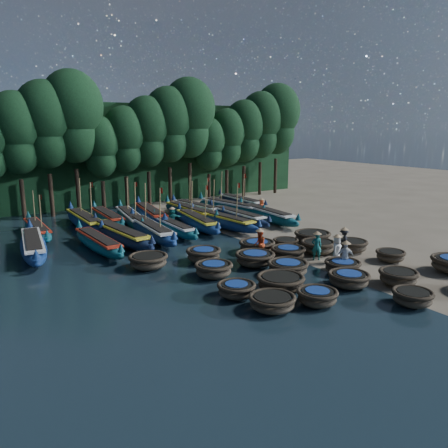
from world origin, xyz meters
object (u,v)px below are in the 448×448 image
coracle_12 (288,268)px  coracle_21 (204,255)px  fisherman_4 (345,255)px  long_boat_7 (237,216)px  coracle_19 (351,245)px  coracle_24 (312,237)px  long_boat_9 (37,230)px  long_boat_2 (121,235)px  long_boat_11 (107,217)px  fisherman_5 (172,217)px  coracle_11 (281,282)px  coracle_17 (288,252)px  long_boat_15 (197,208)px  coracle_13 (343,266)px  fisherman_0 (337,249)px  coracle_23 (286,243)px  long_boat_5 (197,221)px  long_boat_8 (267,215)px  fisherman_2 (260,244)px  long_boat_1 (98,243)px  long_boat_17 (241,202)px  fisherman_1 (317,245)px  coracle_10 (236,289)px  long_boat_13 (150,214)px  long_boat_14 (190,212)px  coracle_6 (317,296)px  coracle_20 (148,261)px  fisherman_6 (262,206)px  coracle_3 (413,297)px  coracle_14 (390,255)px  coracle_8 (398,277)px  fisherman_3 (344,240)px  long_boat_0 (33,246)px  coracle_22 (257,246)px  long_boat_16 (230,207)px  coracle_7 (349,279)px  coracle_18 (318,246)px  long_boat_10 (85,221)px  coracle_16 (255,258)px

coracle_12 → coracle_21: (-2.56, 4.44, 0.03)m
fisherman_4 → long_boat_7: bearing=-57.6°
coracle_19 → coracle_24: size_ratio=0.76×
long_boat_9 → long_boat_2: bearing=-49.6°
long_boat_11 → fisherman_5: 5.63m
coracle_11 → coracle_17: coracle_11 is taller
long_boat_15 → coracle_12: bearing=-110.0°
coracle_13 → fisherman_0: (1.02, 1.38, 0.49)m
coracle_23 → long_boat_5: 8.41m
coracle_11 → fisherman_4: (4.99, 0.43, 0.42)m
long_boat_2 → long_boat_8: long_boat_2 is taller
coracle_21 → fisherman_2: bearing=-20.3°
long_boat_1 → fisherman_2: 10.30m
long_boat_17 → fisherman_1: size_ratio=4.41×
long_boat_7 → long_boat_17: bearing=50.8°
coracle_23 → coracle_24: coracle_24 is taller
coracle_10 → coracle_12: 4.13m
long_boat_13 → long_boat_14: 3.34m
coracle_6 → long_boat_14: 19.81m
coracle_20 → fisherman_6: 16.65m
coracle_3 → coracle_14: 6.63m
long_boat_13 → fisherman_0: 17.26m
long_boat_7 → fisherman_1: fisherman_1 is taller
long_boat_7 → long_boat_8: long_boat_8 is taller
coracle_8 → long_boat_14: size_ratio=0.24×
coracle_14 → fisherman_3: (-0.78, 2.87, 0.43)m
long_boat_0 → long_boat_11: long_boat_0 is taller
coracle_20 → long_boat_13: bearing=65.5°
coracle_22 → fisherman_0: (2.50, -4.25, 0.45)m
coracle_3 → long_boat_17: 24.84m
fisherman_0 → long_boat_17: bearing=47.7°
coracle_20 → long_boat_7: bearing=32.3°
coracle_24 → fisherman_6: 9.89m
coracle_8 → long_boat_2: 17.57m
coracle_12 → fisherman_1: (3.30, 1.21, 0.48)m
long_boat_16 → long_boat_17: 3.15m
coracle_7 → fisherman_5: (-1.45, 16.35, 0.41)m
coracle_18 → long_boat_1: 13.88m
coracle_10 → long_boat_1: long_boat_1 is taller
coracle_18 → fisherman_5: fisherman_5 is taller
coracle_24 → fisherman_4: (-2.54, -5.09, 0.40)m
coracle_3 → long_boat_1: size_ratio=0.24×
long_boat_11 → long_boat_15: (8.12, -0.40, -0.00)m
long_boat_9 → fisherman_0: bearing=-50.4°
long_boat_9 → long_boat_10: (3.62, 0.71, 0.09)m
coracle_18 → coracle_22: size_ratio=0.97×
coracle_16 → coracle_24: coracle_24 is taller
coracle_8 → long_boat_0: bearing=132.1°
coracle_21 → long_boat_11: (-1.30, 13.13, 0.07)m
long_boat_14 → long_boat_5: bearing=-111.2°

